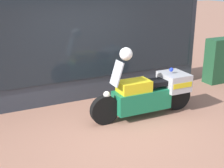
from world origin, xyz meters
TOP-DOWN VIEW (x-y plane):
  - ground_plane at (0.00, 0.00)m, footprint 60.00×60.00m
  - shop_building at (-0.47, 2.00)m, footprint 6.80×0.55m
  - window_display at (0.44, 2.03)m, footprint 5.32×0.30m
  - paramedic_motorcycle at (1.02, 0.33)m, footprint 2.45×0.66m
  - utility_cabinet at (4.04, 1.43)m, footprint 0.73×0.42m
  - white_helmet at (0.42, 0.34)m, footprint 0.26×0.26m

SIDE VIEW (x-z plane):
  - ground_plane at x=0.00m, z-range 0.00..0.00m
  - window_display at x=0.44m, z-range -0.52..1.46m
  - paramedic_motorcycle at x=1.02m, z-range -0.14..1.17m
  - utility_cabinet at x=4.04m, z-range 0.00..1.28m
  - white_helmet at x=0.42m, z-range 1.31..1.57m
  - shop_building at x=-0.47m, z-range 0.01..3.71m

